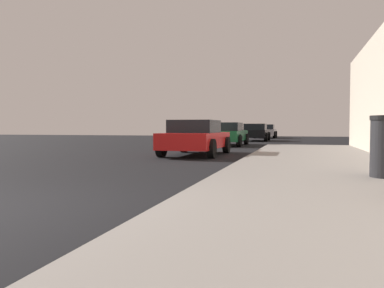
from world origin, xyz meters
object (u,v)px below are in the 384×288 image
(car_green, at_px, (227,134))
(car_black, at_px, (256,132))
(car_red, at_px, (196,137))
(car_white, at_px, (262,130))
(car_silver, at_px, (266,131))

(car_green, height_order, car_black, same)
(car_red, xyz_separation_m, car_green, (-0.27, 7.63, 0.00))
(car_red, height_order, car_white, car_white)
(car_silver, relative_size, car_white, 0.93)
(car_red, relative_size, car_black, 1.00)
(car_black, bearing_deg, car_red, -91.85)
(car_black, distance_m, car_silver, 8.01)
(car_black, bearing_deg, car_silver, 89.54)
(car_black, bearing_deg, car_green, -95.73)
(car_green, bearing_deg, car_black, 84.27)
(car_red, height_order, car_silver, same)
(car_black, bearing_deg, car_white, 93.57)
(car_silver, bearing_deg, car_white, 97.63)
(car_white, bearing_deg, car_green, -89.46)
(car_green, xyz_separation_m, car_silver, (0.83, 15.67, -0.00))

